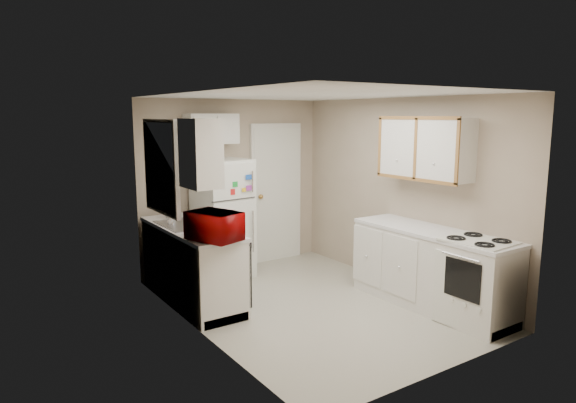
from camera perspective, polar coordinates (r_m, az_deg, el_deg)
floor at (r=6.11m, az=2.67°, el=-11.36°), size 3.80×3.80×0.00m
ceiling at (r=5.71m, az=2.86°, el=11.76°), size 3.80×3.80×0.00m
wall_left at (r=5.09m, az=-10.00°, el=-1.69°), size 3.80×3.80×0.00m
wall_right at (r=6.71m, az=12.41°, el=0.94°), size 3.80×3.80×0.00m
wall_back at (r=7.38m, az=-6.07°, el=1.89°), size 2.80×2.80×0.00m
wall_front at (r=4.44m, az=17.57°, el=-3.65°), size 2.80×2.80×0.00m
left_counter at (r=6.19m, az=-10.66°, el=-6.84°), size 0.60×1.80×0.90m
dishwasher at (r=5.78m, az=-5.62°, el=-7.50°), size 0.03×0.58×0.72m
sink at (r=6.22m, az=-11.32°, el=-2.87°), size 0.54×0.74×0.16m
microwave at (r=5.35m, az=-8.14°, el=-2.73°), size 0.61×0.46×0.36m
soap_bottle at (r=6.62m, az=-12.96°, el=-0.95°), size 0.11×0.11×0.20m
window_blinds at (r=6.01m, az=-13.84°, el=3.75°), size 0.10×0.98×1.08m
upper_cabinet_left at (r=5.27m, az=-9.67°, el=5.29°), size 0.30×0.45×0.70m
refrigerator at (r=6.99m, az=-7.25°, el=-1.88°), size 0.72×0.71×1.60m
cabinet_over_fridge at (r=7.00m, az=-8.53°, el=7.99°), size 0.70×0.30×0.40m
interior_door at (r=7.72m, az=-1.31°, el=0.93°), size 0.86×0.06×2.08m
right_counter at (r=6.13m, az=15.63°, el=-7.20°), size 0.60×2.00×0.90m
stove at (r=5.77m, az=20.12°, el=-9.00°), size 0.58×0.69×0.80m
upper_cabinet_right at (r=6.20m, az=14.99°, el=5.73°), size 0.30×1.20×0.70m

